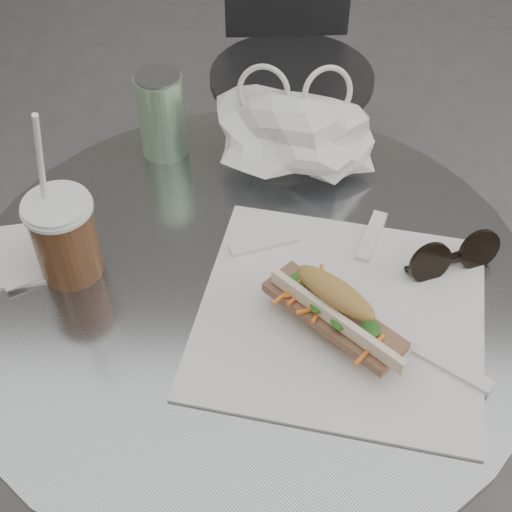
{
  "coord_description": "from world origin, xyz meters",
  "views": [
    {
      "loc": [
        0.03,
        -0.42,
        1.44
      ],
      "look_at": [
        0.01,
        0.2,
        0.79
      ],
      "focal_mm": 50.0,
      "sensor_mm": 36.0,
      "label": 1
    }
  ],
  "objects_px": {
    "cafe_table": "(250,393)",
    "banh_mi": "(334,311)",
    "iced_coffee": "(65,236)",
    "drink_can": "(162,114)",
    "chair_far": "(289,113)",
    "sunglasses": "(453,257)"
  },
  "relations": [
    {
      "from": "cafe_table",
      "to": "banh_mi",
      "type": "xyz_separation_m",
      "value": [
        0.1,
        -0.08,
        0.31
      ]
    },
    {
      "from": "iced_coffee",
      "to": "drink_can",
      "type": "height_order",
      "value": "iced_coffee"
    },
    {
      "from": "chair_far",
      "to": "banh_mi",
      "type": "distance_m",
      "value": 1.11
    },
    {
      "from": "banh_mi",
      "to": "cafe_table",
      "type": "bearing_deg",
      "value": -175.26
    },
    {
      "from": "sunglasses",
      "to": "banh_mi",
      "type": "bearing_deg",
      "value": -166.98
    },
    {
      "from": "banh_mi",
      "to": "iced_coffee",
      "type": "relative_size",
      "value": 0.87
    },
    {
      "from": "banh_mi",
      "to": "drink_can",
      "type": "bearing_deg",
      "value": 167.67
    },
    {
      "from": "sunglasses",
      "to": "drink_can",
      "type": "xyz_separation_m",
      "value": [
        -0.41,
        0.24,
        0.05
      ]
    },
    {
      "from": "chair_far",
      "to": "drink_can",
      "type": "distance_m",
      "value": 0.84
    },
    {
      "from": "drink_can",
      "to": "chair_far",
      "type": "bearing_deg",
      "value": 72.79
    },
    {
      "from": "chair_far",
      "to": "drink_can",
      "type": "relative_size",
      "value": 5.59
    },
    {
      "from": "cafe_table",
      "to": "drink_can",
      "type": "relative_size",
      "value": 5.58
    },
    {
      "from": "cafe_table",
      "to": "iced_coffee",
      "type": "relative_size",
      "value": 2.95
    },
    {
      "from": "banh_mi",
      "to": "iced_coffee",
      "type": "bearing_deg",
      "value": -152.78
    },
    {
      "from": "chair_far",
      "to": "banh_mi",
      "type": "xyz_separation_m",
      "value": [
        0.04,
        -1.02,
        0.44
      ]
    },
    {
      "from": "sunglasses",
      "to": "drink_can",
      "type": "relative_size",
      "value": 0.95
    },
    {
      "from": "cafe_table",
      "to": "sunglasses",
      "type": "height_order",
      "value": "sunglasses"
    },
    {
      "from": "chair_far",
      "to": "sunglasses",
      "type": "relative_size",
      "value": 5.9
    },
    {
      "from": "chair_far",
      "to": "iced_coffee",
      "type": "xyz_separation_m",
      "value": [
        -0.3,
        -0.92,
        0.46
      ]
    },
    {
      "from": "iced_coffee",
      "to": "drink_can",
      "type": "relative_size",
      "value": 1.89
    },
    {
      "from": "iced_coffee",
      "to": "drink_can",
      "type": "xyz_separation_m",
      "value": [
        0.09,
        0.26,
        0.01
      ]
    },
    {
      "from": "chair_far",
      "to": "sunglasses",
      "type": "distance_m",
      "value": 1.02
    }
  ]
}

